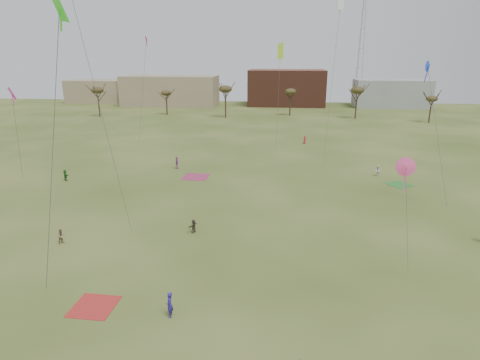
# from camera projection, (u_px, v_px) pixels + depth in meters

# --- Properties ---
(ground) EXTENTS (260.00, 260.00, 0.00)m
(ground) POSITION_uv_depth(u_px,v_px,m) (223.00, 301.00, 29.29)
(ground) COLOR #364D18
(ground) RESTS_ON ground
(flyer_near_right) EXTENTS (0.61, 0.76, 1.83)m
(flyer_near_right) POSITION_uv_depth(u_px,v_px,m) (170.00, 305.00, 27.36)
(flyer_near_right) COLOR #2D2094
(flyer_near_right) RESTS_ON ground
(spectator_fore_b) EXTENTS (0.87, 0.91, 1.47)m
(spectator_fore_b) POSITION_uv_depth(u_px,v_px,m) (61.00, 236.00, 38.09)
(spectator_fore_b) COLOR #856D54
(spectator_fore_b) RESTS_ON ground
(spectator_fore_c) EXTENTS (0.90, 1.36, 1.40)m
(spectator_fore_c) POSITION_uv_depth(u_px,v_px,m) (194.00, 226.00, 40.43)
(spectator_fore_c) COLOR #504339
(spectator_fore_c) RESTS_ON ground
(spectator_mid_d) EXTENTS (0.53, 1.14, 1.90)m
(spectator_mid_d) POSITION_uv_depth(u_px,v_px,m) (177.00, 163.00, 63.08)
(spectator_mid_d) COLOR #A444A5
(spectator_mid_d) RESTS_ON ground
(spectator_mid_e) EXTENTS (0.99, 0.98, 1.61)m
(spectator_mid_e) POSITION_uv_depth(u_px,v_px,m) (378.00, 171.00, 59.16)
(spectator_mid_e) COLOR white
(spectator_mid_e) RESTS_ON ground
(flyer_far_a) EXTENTS (1.41, 1.26, 1.56)m
(flyer_far_a) POSITION_uv_depth(u_px,v_px,m) (65.00, 175.00, 57.13)
(flyer_far_a) COLOR #287025
(flyer_far_a) RESTS_ON ground
(flyer_far_b) EXTENTS (0.82, 0.85, 1.47)m
(flyer_far_b) POSITION_uv_depth(u_px,v_px,m) (305.00, 140.00, 80.96)
(flyer_far_b) COLOR red
(flyer_far_b) RESTS_ON ground
(blanket_red) EXTENTS (3.04, 3.04, 0.03)m
(blanket_red) POSITION_uv_depth(u_px,v_px,m) (94.00, 307.00, 28.69)
(blanket_red) COLOR red
(blanket_red) RESTS_ON ground
(blanket_plum) EXTENTS (3.72, 3.72, 0.03)m
(blanket_plum) POSITION_uv_depth(u_px,v_px,m) (196.00, 177.00, 58.99)
(blanket_plum) COLOR #A6335B
(blanket_plum) RESTS_ON ground
(blanket_olive) EXTENTS (4.01, 4.01, 0.03)m
(blanket_olive) POSITION_uv_depth(u_px,v_px,m) (400.00, 185.00, 55.50)
(blanket_olive) COLOR #30832F
(blanket_olive) RESTS_ON ground
(camp_chair_right) EXTENTS (0.74, 0.74, 0.87)m
(camp_chair_right) POSITION_uv_depth(u_px,v_px,m) (406.00, 165.00, 64.20)
(camp_chair_right) COLOR #131D36
(camp_chair_right) RESTS_ON ground
(kites_aloft) EXTENTS (63.45, 61.49, 25.85)m
(kites_aloft) POSITION_uv_depth(u_px,v_px,m) (248.00, 19.00, 43.74)
(kites_aloft) COLOR teal
(kites_aloft) RESTS_ON ground
(tree_line) EXTENTS (117.44, 49.32, 8.91)m
(tree_line) POSITION_uv_depth(u_px,v_px,m) (256.00, 96.00, 102.61)
(tree_line) COLOR #3A2B1E
(tree_line) RESTS_ON ground
(building_tan) EXTENTS (32.00, 14.00, 10.00)m
(building_tan) POSITION_uv_depth(u_px,v_px,m) (171.00, 91.00, 140.50)
(building_tan) COLOR #937F60
(building_tan) RESTS_ON ground
(building_brick) EXTENTS (26.00, 16.00, 12.00)m
(building_brick) POSITION_uv_depth(u_px,v_px,m) (286.00, 88.00, 140.98)
(building_brick) COLOR brown
(building_brick) RESTS_ON ground
(building_grey) EXTENTS (24.00, 12.00, 9.00)m
(building_grey) POSITION_uv_depth(u_px,v_px,m) (391.00, 93.00, 136.05)
(building_grey) COLOR gray
(building_grey) RESTS_ON ground
(building_tan_west) EXTENTS (20.00, 12.00, 8.00)m
(building_tan_west) POSITION_uv_depth(u_px,v_px,m) (97.00, 91.00, 150.42)
(building_tan_west) COLOR #937F60
(building_tan_west) RESTS_ON ground
(radio_tower) EXTENTS (1.51, 1.72, 41.00)m
(radio_tower) POSITION_uv_depth(u_px,v_px,m) (361.00, 48.00, 139.33)
(radio_tower) COLOR #9EA3A8
(radio_tower) RESTS_ON ground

